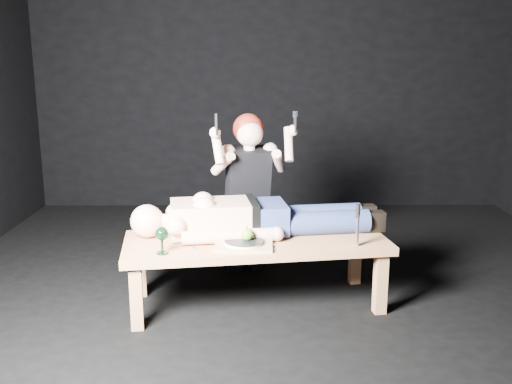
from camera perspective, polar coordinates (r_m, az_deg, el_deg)
ground at (r=3.97m, az=2.54°, el=-10.36°), size 5.00×5.00×0.00m
back_wall at (r=6.14m, az=1.52°, el=12.35°), size 5.00×0.00×5.00m
table at (r=3.77m, az=0.00°, el=-7.96°), size 1.76×0.87×0.45m
lying_man at (r=3.79m, az=0.51°, el=-2.08°), size 1.82×0.79×0.28m
kneeling_woman at (r=4.23m, az=-1.01°, el=0.02°), size 0.82×0.88×1.25m
serving_tray at (r=3.54m, az=-1.24°, el=-5.34°), size 0.36×0.26×0.02m
plate at (r=3.54m, az=-1.24°, el=-5.03°), size 0.24×0.24×0.02m
apple at (r=3.53m, az=-0.90°, el=-4.25°), size 0.08×0.08×0.08m
goblet at (r=3.45m, az=-9.38°, el=-4.81°), size 0.09×0.09×0.16m
fork_flat at (r=3.49m, az=-5.97°, el=-5.83°), size 0.09×0.17×0.01m
knife_flat at (r=3.54m, az=1.04°, el=-5.50°), size 0.08×0.17×0.01m
spoon_flat at (r=3.63m, az=1.11°, el=-4.99°), size 0.10×0.16×0.01m
carving_knife at (r=3.58m, az=10.11°, el=-3.28°), size 0.04×0.04×0.27m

